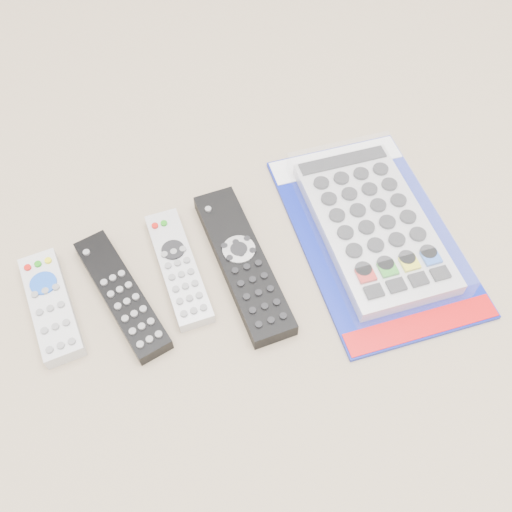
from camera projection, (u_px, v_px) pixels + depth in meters
name	position (u px, v px, depth m)	size (l,w,h in m)	color
remote_small_grey	(51.00, 306.00, 0.71)	(0.05, 0.16, 0.02)	#B6B6B9
remote_slim_black	(122.00, 294.00, 0.72)	(0.07, 0.20, 0.02)	black
remote_silver_dvd	(178.00, 267.00, 0.74)	(0.06, 0.18, 0.02)	silver
remote_large_black	(243.00, 262.00, 0.75)	(0.07, 0.24, 0.03)	black
jumbo_remote_packaged	(373.00, 224.00, 0.77)	(0.24, 0.36, 0.04)	#0D1B94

